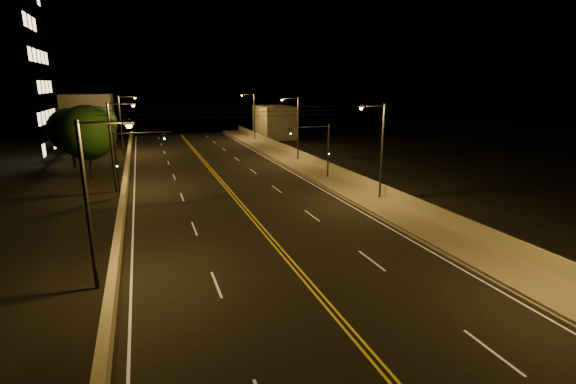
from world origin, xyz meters
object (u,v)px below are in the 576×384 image
object	(u,v)px
streetlight_2	(296,124)
tree_3	(99,123)
streetlight_4	(93,194)
streetlight_1	(379,146)
traffic_signal_right	(319,145)
tree_0	(87,133)
streetlight_3	(253,114)
tree_2	(96,125)
tree_1	(70,130)
traffic_signal_left	(128,155)
streetlight_5	(114,141)
streetlight_6	(123,121)

from	to	relation	value
streetlight_2	tree_3	world-z (taller)	streetlight_2
streetlight_2	streetlight_4	distance (m)	36.79
streetlight_1	traffic_signal_right	bearing A→B (deg)	99.44
streetlight_4	tree_0	xyz separation A→B (m)	(-3.01, 27.66, 0.08)
streetlight_3	streetlight_4	bearing A→B (deg)	-112.34
streetlight_1	tree_2	bearing A→B (deg)	127.36
traffic_signal_right	tree_1	bearing A→B (deg)	147.05
streetlight_3	streetlight_4	size ratio (longest dim) A/B	1.00
tree_1	streetlight_2	bearing A→B (deg)	-11.15
streetlight_3	traffic_signal_right	distance (m)	33.44
streetlight_4	tree_3	world-z (taller)	streetlight_4
streetlight_3	tree_0	world-z (taller)	streetlight_3
streetlight_3	traffic_signal_left	xyz separation A→B (m)	(-20.27, -33.38, -1.13)
traffic_signal_left	tree_2	xyz separation A→B (m)	(-4.61, 23.42, 0.71)
streetlight_1	streetlight_5	distance (m)	24.00
streetlight_1	streetlight_2	xyz separation A→B (m)	(0.00, 20.40, 0.00)
tree_2	streetlight_1	bearing A→B (deg)	-52.64
streetlight_4	traffic_signal_right	size ratio (longest dim) A/B	1.42
streetlight_3	tree_0	size ratio (longest dim) A/B	1.06
traffic_signal_right	tree_1	xyz separation A→B (m)	(-25.56, 16.57, 0.79)
traffic_signal_left	tree_3	size ratio (longest dim) A/B	0.86
tree_1	streetlight_1	bearing A→B (deg)	-43.54
tree_2	streetlight_2	bearing A→B (deg)	-26.11
tree_0	tree_1	distance (m)	8.07
streetlight_3	tree_2	size ratio (longest dim) A/B	1.18
traffic_signal_right	tree_1	world-z (taller)	tree_1
streetlight_6	tree_1	world-z (taller)	streetlight_6
streetlight_5	tree_1	bearing A→B (deg)	110.91
traffic_signal_right	traffic_signal_left	bearing A→B (deg)	180.00
streetlight_1	streetlight_2	world-z (taller)	same
traffic_signal_right	streetlight_1	bearing A→B (deg)	-80.56
streetlight_4	traffic_signal_right	distance (m)	27.31
streetlight_6	traffic_signal_right	bearing A→B (deg)	-51.43
streetlight_5	traffic_signal_right	size ratio (longest dim) A/B	1.42
streetlight_3	traffic_signal_right	world-z (taller)	streetlight_3
streetlight_6	tree_0	bearing A→B (deg)	-100.69
streetlight_2	traffic_signal_left	bearing A→B (deg)	-151.03
tree_0	tree_2	xyz separation A→B (m)	(-0.48, 14.46, -0.50)
streetlight_1	streetlight_6	world-z (taller)	same
tree_1	tree_3	size ratio (longest dim) A/B	1.05
streetlight_2	streetlight_3	bearing A→B (deg)	90.00
streetlight_2	tree_2	distance (m)	27.72
streetlight_4	tree_2	bearing A→B (deg)	94.73
streetlight_2	tree_1	xyz separation A→B (m)	(-27.08, 5.34, -0.34)
streetlight_6	tree_2	bearing A→B (deg)	-156.73
streetlight_4	tree_1	xyz separation A→B (m)	(-5.68, 35.26, -0.34)
streetlight_6	tree_1	size ratio (longest dim) A/B	1.16
tree_1	tree_2	xyz separation A→B (m)	(2.20, 6.86, -0.08)
streetlight_3	tree_3	xyz separation A→B (m)	(-24.83, -4.50, -0.58)
streetlight_1	tree_0	bearing A→B (deg)	143.39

